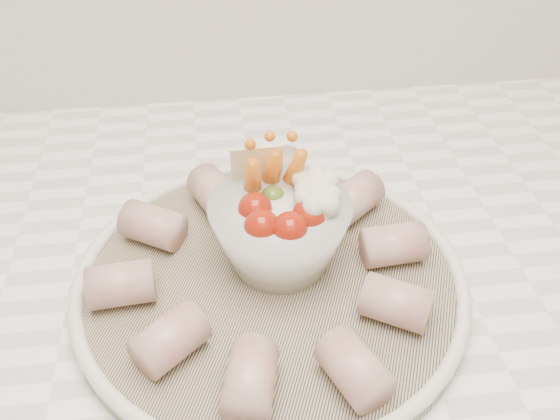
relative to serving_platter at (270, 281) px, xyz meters
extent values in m
cube|color=white|center=(0.00, 0.03, -0.03)|extent=(2.04, 0.62, 0.04)
cylinder|color=navy|center=(0.00, 0.00, 0.00)|extent=(0.43, 0.43, 0.01)
torus|color=silver|center=(0.00, 0.00, 0.00)|extent=(0.33, 0.33, 0.01)
sphere|color=maroon|center=(-0.01, 0.00, 0.06)|extent=(0.03, 0.03, 0.03)
sphere|color=maroon|center=(0.01, -0.01, 0.06)|extent=(0.03, 0.03, 0.03)
sphere|color=maroon|center=(0.03, 0.00, 0.06)|extent=(0.03, 0.03, 0.03)
sphere|color=maroon|center=(-0.01, 0.02, 0.06)|extent=(0.03, 0.03, 0.03)
sphere|color=#486220|center=(0.01, 0.04, 0.06)|extent=(0.02, 0.02, 0.02)
cone|color=orange|center=(-0.01, 0.04, 0.07)|extent=(0.02, 0.04, 0.06)
cone|color=orange|center=(0.01, 0.05, 0.07)|extent=(0.03, 0.05, 0.06)
cone|color=orange|center=(0.03, 0.05, 0.07)|extent=(0.03, 0.05, 0.06)
sphere|color=silver|center=(0.04, 0.03, 0.07)|extent=(0.03, 0.03, 0.03)
sphere|color=silver|center=(0.04, 0.01, 0.07)|extent=(0.03, 0.03, 0.03)
cube|color=beige|center=(0.00, 0.06, 0.08)|extent=(0.04, 0.01, 0.05)
cylinder|color=#A6504C|center=(0.11, 0.01, 0.02)|extent=(0.05, 0.04, 0.04)
cylinder|color=#A6504C|center=(0.09, 0.07, 0.02)|extent=(0.06, 0.06, 0.04)
cylinder|color=#A6504C|center=(0.03, 0.12, 0.02)|extent=(0.05, 0.06, 0.04)
cylinder|color=#A6504C|center=(-0.04, 0.10, 0.02)|extent=(0.05, 0.06, 0.04)
cylinder|color=#A6504C|center=(-0.10, 0.06, 0.02)|extent=(0.06, 0.06, 0.04)
cylinder|color=#A6504C|center=(-0.12, -0.01, 0.02)|extent=(0.05, 0.04, 0.04)
cylinder|color=#A6504C|center=(-0.08, -0.07, 0.02)|extent=(0.06, 0.06, 0.04)
cylinder|color=#A6504C|center=(-0.03, -0.11, 0.02)|extent=(0.05, 0.06, 0.04)
cylinder|color=#A6504C|center=(0.05, -0.11, 0.02)|extent=(0.05, 0.06, 0.04)
cylinder|color=#A6504C|center=(0.09, -0.06, 0.02)|extent=(0.06, 0.06, 0.04)
camera|label=1|loc=(-0.04, -0.37, 0.38)|focal=40.00mm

